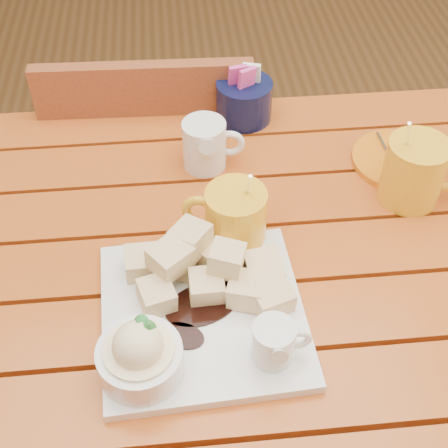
{
  "coord_description": "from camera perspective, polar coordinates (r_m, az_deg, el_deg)",
  "views": [
    {
      "loc": [
        -0.05,
        -0.61,
        1.45
      ],
      "look_at": [
        0.0,
        -0.0,
        0.82
      ],
      "focal_mm": 50.0,
      "sensor_mm": 36.0,
      "label": 1
    }
  ],
  "objects": [
    {
      "name": "sugar_caddy",
      "position": [
        1.16,
        1.84,
        11.31
      ],
      "size": [
        0.1,
        0.1,
        0.11
      ],
      "color": "black",
      "rests_on": "table"
    },
    {
      "name": "coffee_mug_right",
      "position": [
        1.03,
        17.14,
        4.67
      ],
      "size": [
        0.14,
        0.1,
        0.16
      ],
      "rotation": [
        0.0,
        0.0,
        -0.23
      ],
      "color": "gold",
      "rests_on": "table"
    },
    {
      "name": "orange_saucer",
      "position": [
        1.12,
        15.77,
        5.65
      ],
      "size": [
        0.16,
        0.16,
        0.02
      ],
      "rotation": [
        0.0,
        0.0,
        -0.15
      ],
      "color": "orange",
      "rests_on": "table"
    },
    {
      "name": "coffee_mug_left",
      "position": [
        0.91,
        0.89,
        0.57
      ],
      "size": [
        0.13,
        0.09,
        0.15
      ],
      "rotation": [
        0.0,
        0.0,
        -0.36
      ],
      "color": "gold",
      "rests_on": "table"
    },
    {
      "name": "dessert_plate",
      "position": [
        0.83,
        -2.96,
        -8.13
      ],
      "size": [
        0.28,
        0.28,
        0.11
      ],
      "rotation": [
        0.0,
        0.0,
        0.05
      ],
      "color": "white",
      "rests_on": "table"
    },
    {
      "name": "chair_far",
      "position": [
        1.46,
        -6.07,
        3.82
      ],
      "size": [
        0.42,
        0.42,
        0.85
      ],
      "rotation": [
        0.0,
        0.0,
        3.11
      ],
      "color": "brown",
      "rests_on": "ground"
    },
    {
      "name": "cream_pitcher",
      "position": [
        1.05,
        -1.67,
        7.34
      ],
      "size": [
        0.11,
        0.09,
        0.09
      ],
      "rotation": [
        0.0,
        0.0,
        -0.09
      ],
      "color": "white",
      "rests_on": "table"
    },
    {
      "name": "table",
      "position": [
        1.01,
        -0.24,
        -6.98
      ],
      "size": [
        1.2,
        0.79,
        0.75
      ],
      "color": "#A84715",
      "rests_on": "ground"
    }
  ]
}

